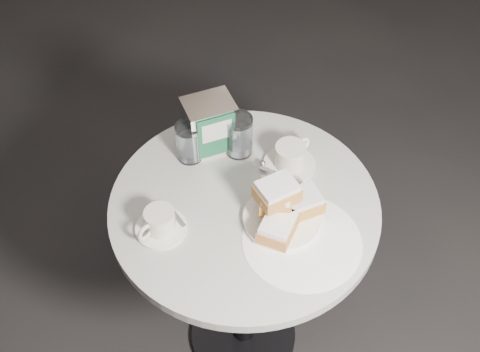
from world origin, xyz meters
The scene contains 9 objects.
ground centered at (0.00, 0.00, 0.00)m, with size 7.00×7.00×0.00m, color black.
cafe_table centered at (0.00, 0.00, 0.55)m, with size 0.70×0.70×0.74m.
sugar_spill centered at (0.05, -0.18, 0.75)m, with size 0.29×0.29×0.00m, color white.
beignet_plate centered at (0.05, -0.10, 0.79)m, with size 0.24×0.24×0.13m.
coffee_cup_left centered at (-0.22, 0.05, 0.77)m, with size 0.16×0.16×0.07m.
coffee_cup_right centered at (0.17, 0.04, 0.78)m, with size 0.17×0.17×0.07m.
water_glass_left centered at (-0.03, 0.22, 0.80)m, with size 0.09×0.09×0.11m.
water_glass_right centered at (0.09, 0.16, 0.80)m, with size 0.10×0.10×0.12m.
napkin_dispenser centered at (0.04, 0.22, 0.82)m, with size 0.15×0.13×0.15m.
Camera 1 is at (-0.56, -0.79, 1.95)m, focal length 45.00 mm.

